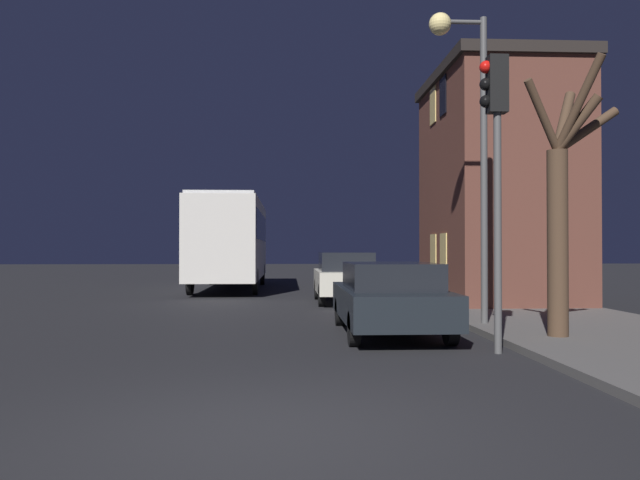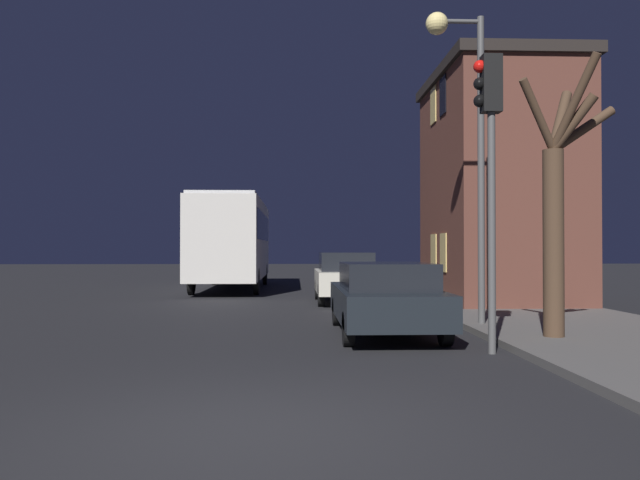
% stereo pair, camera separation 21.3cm
% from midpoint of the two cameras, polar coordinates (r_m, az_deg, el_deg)
% --- Properties ---
extents(ground_plane, '(120.00, 120.00, 0.00)m').
position_cam_midpoint_polar(ground_plane, '(5.87, -5.36, -17.02)').
color(ground_plane, black).
extents(brick_building, '(3.77, 5.68, 6.78)m').
position_cam_midpoint_polar(brick_building, '(19.24, 16.26, 4.89)').
color(brick_building, brown).
rests_on(brick_building, sidewalk).
extents(streetlamp, '(1.20, 0.45, 6.32)m').
position_cam_midpoint_polar(streetlamp, '(13.31, 13.30, 12.05)').
color(streetlamp, '#4C4C4C').
rests_on(streetlamp, sidewalk).
extents(traffic_light, '(0.43, 0.24, 4.67)m').
position_cam_midpoint_polar(traffic_light, '(10.23, 15.82, 8.77)').
color(traffic_light, '#4C4C4C').
rests_on(traffic_light, ground).
extents(bare_tree, '(1.88, 1.55, 4.71)m').
position_cam_midpoint_polar(bare_tree, '(11.55, 21.37, 2.92)').
color(bare_tree, '#473323').
rests_on(bare_tree, sidewalk).
extents(bus, '(2.49, 9.50, 3.57)m').
position_cam_midpoint_polar(bus, '(25.31, -7.74, 0.33)').
color(bus, beige).
rests_on(bus, ground).
extents(car_near_lane, '(1.82, 4.39, 1.37)m').
position_cam_midpoint_polar(car_near_lane, '(11.95, 6.49, -5.19)').
color(car_near_lane, black).
rests_on(car_near_lane, ground).
extents(car_mid_lane, '(1.74, 3.85, 1.52)m').
position_cam_midpoint_polar(car_mid_lane, '(18.84, 2.66, -3.36)').
color(car_mid_lane, beige).
rests_on(car_mid_lane, ground).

